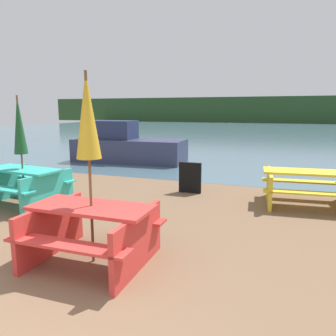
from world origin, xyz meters
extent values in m
cube|color=slate|center=(0.00, 32.23, 0.00)|extent=(60.00, 50.00, 0.00)
cube|color=#284723|center=(0.00, 52.23, 2.00)|extent=(80.00, 1.60, 4.00)
cube|color=red|center=(-0.16, 2.06, 0.75)|extent=(1.62, 0.72, 0.04)
cube|color=red|center=(-0.16, 1.51, 0.45)|extent=(1.61, 0.30, 0.04)
cube|color=red|center=(-0.17, 2.61, 0.45)|extent=(1.61, 0.30, 0.04)
cube|color=red|center=(-0.83, 2.06, 0.37)|extent=(0.09, 1.38, 0.73)
cube|color=red|center=(0.50, 2.07, 0.37)|extent=(0.09, 1.38, 0.73)
cube|color=#33B7A8|center=(-3.09, 3.91, 0.75)|extent=(1.76, 0.88, 0.04)
cube|color=#33B7A8|center=(-3.15, 3.36, 0.45)|extent=(1.71, 0.46, 0.04)
cube|color=#33B7A8|center=(-3.03, 4.46, 0.45)|extent=(1.71, 0.46, 0.04)
cube|color=#33B7A8|center=(-3.79, 3.99, 0.37)|extent=(0.22, 1.38, 0.73)
cube|color=#33B7A8|center=(-2.39, 3.83, 0.37)|extent=(0.22, 1.38, 0.73)
cube|color=yellow|center=(2.64, 5.87, 0.73)|extent=(1.88, 0.87, 0.04)
cube|color=yellow|center=(2.69, 5.32, 0.41)|extent=(1.84, 0.45, 0.04)
cube|color=yellow|center=(2.59, 6.42, 0.41)|extent=(1.84, 0.45, 0.04)
cube|color=yellow|center=(1.87, 5.80, 0.35)|extent=(0.20, 1.38, 0.70)
cylinder|color=brown|center=(-0.16, 2.06, 1.24)|extent=(0.04, 0.04, 2.48)
cone|color=gold|center=(-0.16, 2.06, 1.94)|extent=(0.32, 0.32, 1.08)
cylinder|color=brown|center=(-3.09, 3.91, 1.15)|extent=(0.04, 0.04, 2.30)
cone|color=#195128|center=(-3.09, 3.91, 1.70)|extent=(0.28, 0.28, 1.21)
cube|color=#333856|center=(-3.61, 9.93, 0.44)|extent=(4.40, 1.90, 0.88)
cube|color=navy|center=(-4.38, 9.89, 1.23)|extent=(1.96, 1.26, 0.71)
cube|color=black|center=(0.00, 6.06, 0.38)|extent=(0.55, 0.08, 0.75)
camera|label=1|loc=(2.21, -1.45, 2.01)|focal=35.00mm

